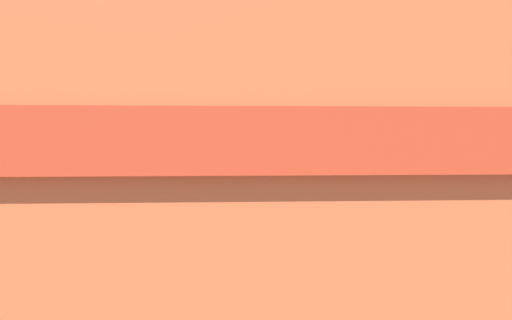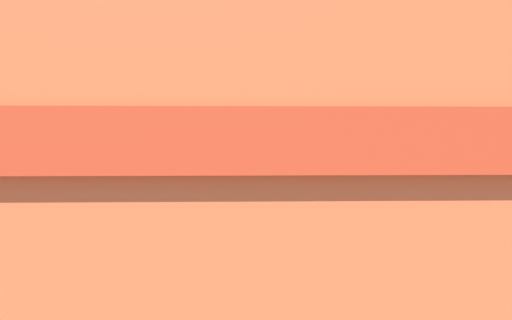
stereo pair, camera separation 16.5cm
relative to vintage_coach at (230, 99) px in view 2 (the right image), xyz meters
The scene contains 3 objects.
ground 5.27m from the vintage_coach, 39.99° to the left, with size 32.00×26.00×0.02m.
breakwater 15.48m from the vintage_coach, 75.09° to the left, with size 31.36×2.03×2.45m.
vintage_coach is the anchor object (origin of this frame).
Camera 2 is at (-2.88, -8.78, 1.64)m, focal length 35.99 mm.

